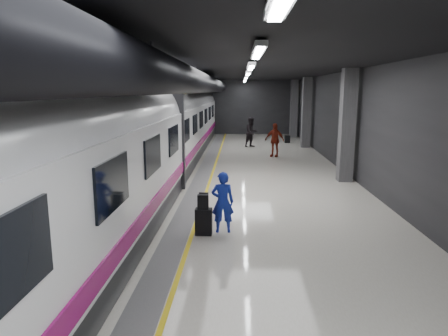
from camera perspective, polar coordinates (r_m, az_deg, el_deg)
ground at (r=14.61m, az=1.19°, el=-3.41°), size 40.00×40.00×0.00m
platform_hall at (r=15.12m, az=0.21°, el=10.62°), size 10.02×40.02×4.51m
train at (r=14.66m, az=-11.61°, el=4.64°), size 3.05×38.00×4.05m
traveler_main at (r=10.33m, az=-0.19°, el=-4.90°), size 0.61×0.42×1.61m
suitcase_main at (r=10.29m, az=-2.92°, el=-7.66°), size 0.43×0.28×0.69m
shoulder_bag at (r=10.10m, az=-3.01°, el=-4.86°), size 0.28×0.15×0.37m
traveler_far_a at (r=26.26m, az=3.95°, el=5.13°), size 1.20×1.16×1.95m
traveler_far_b at (r=22.48m, az=7.23°, el=3.99°), size 1.19×0.88×1.87m
suitcase_far at (r=28.68m, az=9.04°, el=4.08°), size 0.38×0.27×0.52m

